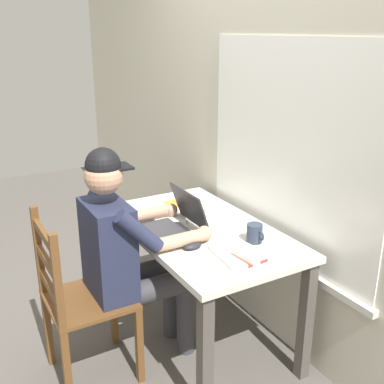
{
  "coord_description": "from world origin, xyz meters",
  "views": [
    {
      "loc": [
        2.07,
        -1.23,
        1.78
      ],
      "look_at": [
        -0.01,
        -0.05,
        0.95
      ],
      "focal_mm": 43.62,
      "sensor_mm": 36.0,
      "label": 1
    }
  ],
  "objects": [
    {
      "name": "coffee_mug_dark",
      "position": [
        0.3,
        0.15,
        0.78
      ],
      "size": [
        0.12,
        0.08,
        0.1
      ],
      "color": "#2D384C",
      "rests_on": "desk"
    },
    {
      "name": "desk",
      "position": [
        0.0,
        0.0,
        0.62
      ],
      "size": [
        1.23,
        0.71,
        0.73
      ],
      "color": "beige",
      "rests_on": "ground"
    },
    {
      "name": "computer_mouse",
      "position": [
        0.21,
        -0.17,
        0.74
      ],
      "size": [
        0.06,
        0.1,
        0.03
      ],
      "primitive_type": "ellipsoid",
      "color": "#232328",
      "rests_on": "desk"
    },
    {
      "name": "coffee_mug_white",
      "position": [
        -0.12,
        0.07,
        0.77
      ],
      "size": [
        0.12,
        0.08,
        0.09
      ],
      "color": "white",
      "rests_on": "desk"
    },
    {
      "name": "ground_plane",
      "position": [
        0.0,
        0.0,
        0.0
      ],
      "size": [
        8.0,
        8.0,
        0.0
      ],
      "primitive_type": "plane",
      "color": "#56514C"
    },
    {
      "name": "wooden_chair",
      "position": [
        -0.02,
        -0.71,
        0.47
      ],
      "size": [
        0.42,
        0.42,
        0.95
      ],
      "color": "brown",
      "rests_on": "ground"
    },
    {
      "name": "landscape_photo_print",
      "position": [
        -0.41,
        0.05,
        0.73
      ],
      "size": [
        0.14,
        0.1,
        0.0
      ],
      "primitive_type": "cube",
      "rotation": [
        0.0,
        0.0,
        0.09
      ],
      "color": "gold",
      "rests_on": "desk"
    },
    {
      "name": "paper_pile_back_corner",
      "position": [
        0.39,
        -0.04,
        0.74
      ],
      "size": [
        0.27,
        0.18,
        0.02
      ],
      "primitive_type": "cube",
      "rotation": [
        0.0,
        0.0,
        -0.1
      ],
      "color": "silver",
      "rests_on": "desk"
    },
    {
      "name": "laptop",
      "position": [
        -0.04,
        -0.14,
        0.78
      ],
      "size": [
        0.33,
        0.31,
        0.23
      ],
      "color": "#232328",
      "rests_on": "desk"
    },
    {
      "name": "coffee_mug_spare",
      "position": [
        -0.27,
        0.14,
        0.77
      ],
      "size": [
        0.12,
        0.08,
        0.09
      ],
      "color": "silver",
      "rests_on": "desk"
    },
    {
      "name": "book_stack_side",
      "position": [
        0.44,
        0.01,
        0.75
      ],
      "size": [
        0.18,
        0.13,
        0.05
      ],
      "color": "#BC332D",
      "rests_on": "desk"
    },
    {
      "name": "back_wall",
      "position": [
        0.01,
        0.44,
        1.29
      ],
      "size": [
        6.0,
        0.08,
        2.6
      ],
      "color": "beige",
      "rests_on": "ground"
    },
    {
      "name": "paper_pile_near_laptop",
      "position": [
        -0.21,
        -0.08,
        0.74
      ],
      "size": [
        0.26,
        0.25,
        0.02
      ],
      "primitive_type": "cube",
      "rotation": [
        0.0,
        0.0,
        -0.41
      ],
      "color": "white",
      "rests_on": "desk"
    },
    {
      "name": "seated_person",
      "position": [
        -0.02,
        -0.43,
        0.69
      ],
      "size": [
        0.5,
        0.6,
        1.25
      ],
      "color": "#232842",
      "rests_on": "ground"
    }
  ]
}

